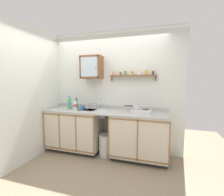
{
  "coord_description": "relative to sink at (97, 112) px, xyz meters",
  "views": [
    {
      "loc": [
        1.11,
        -2.63,
        1.57
      ],
      "look_at": [
        0.13,
        0.56,
        1.21
      ],
      "focal_mm": 25.15,
      "sensor_mm": 36.0,
      "label": 1
    }
  ],
  "objects": [
    {
      "name": "spice_shelf",
      "position": [
        0.73,
        0.2,
        0.78
      ],
      "size": [
        1.0,
        0.14,
        0.23
      ],
      "color": "brown"
    },
    {
      "name": "sink",
      "position": [
        0.0,
        0.0,
        0.0
      ],
      "size": [
        0.58,
        0.42,
        0.41
      ],
      "color": "silver",
      "rests_on": "countertop"
    },
    {
      "name": "back_wall",
      "position": [
        0.17,
        0.3,
        0.43
      ],
      "size": [
        3.23,
        0.07,
        2.67
      ],
      "color": "silver",
      "rests_on": "ground"
    },
    {
      "name": "lower_cabinet_run",
      "position": [
        -0.53,
        -0.04,
        -0.45
      ],
      "size": [
        1.2,
        0.63,
        0.91
      ],
      "color": "black",
      "rests_on": "ground"
    },
    {
      "name": "trash_bin",
      "position": [
        0.22,
        -0.12,
        -0.67
      ],
      "size": [
        0.29,
        0.29,
        0.45
      ],
      "color": "silver",
      "rests_on": "ground"
    },
    {
      "name": "side_wall_left",
      "position": [
        -1.16,
        -0.7,
        0.42
      ],
      "size": [
        0.05,
        3.54,
        2.67
      ],
      "primitive_type": "cube",
      "color": "silver",
      "rests_on": "ground"
    },
    {
      "name": "saucepan",
      "position": [
        0.85,
        -0.0,
        0.15
      ],
      "size": [
        0.32,
        0.17,
        0.08
      ],
      "color": "silver",
      "rests_on": "hot_plate_stove"
    },
    {
      "name": "hot_plate_stove",
      "position": [
        0.94,
        -0.02,
        0.06
      ],
      "size": [
        0.37,
        0.26,
        0.07
      ],
      "color": "silver",
      "rests_on": "countertop"
    },
    {
      "name": "countertop",
      "position": [
        0.17,
        -0.04,
        0.01
      ],
      "size": [
        2.59,
        0.65,
        0.03
      ],
      "primitive_type": "cube",
      "color": "#B2B2AD",
      "rests_on": "lower_cabinet_run"
    },
    {
      "name": "floor",
      "position": [
        0.17,
        -0.47,
        -0.91
      ],
      "size": [
        5.63,
        5.63,
        0.0
      ],
      "primitive_type": "plane",
      "color": "gray",
      "rests_on": "ground"
    },
    {
      "name": "mug",
      "position": [
        -0.31,
        -0.08,
        0.08
      ],
      "size": [
        0.13,
        0.09,
        0.11
      ],
      "color": "#3F6699",
      "rests_on": "countertop"
    },
    {
      "name": "bottle_opaque_white_0",
      "position": [
        -0.49,
        -0.09,
        0.13
      ],
      "size": [
        0.07,
        0.07,
        0.23
      ],
      "color": "white",
      "rests_on": "countertop"
    },
    {
      "name": "wall_cabinet",
      "position": [
        -0.18,
        0.13,
        0.96
      ],
      "size": [
        0.47,
        0.3,
        0.5
      ],
      "color": "brown"
    },
    {
      "name": "lower_cabinet_run_right",
      "position": [
        0.92,
        -0.03,
        -0.45
      ],
      "size": [
        1.12,
        0.63,
        0.91
      ],
      "color": "black",
      "rests_on": "ground"
    },
    {
      "name": "dish_rack",
      "position": [
        -0.22,
        -0.04,
        0.06
      ],
      "size": [
        0.36,
        0.27,
        0.17
      ],
      "color": "#26664C",
      "rests_on": "countertop"
    },
    {
      "name": "bottle_detergent_teal_1",
      "position": [
        -0.54,
        0.06,
        0.15
      ],
      "size": [
        0.06,
        0.06,
        0.27
      ],
      "color": "teal",
      "rests_on": "countertop"
    },
    {
      "name": "bottle_soda_green_2",
      "position": [
        -0.67,
        -0.03,
        0.16
      ],
      "size": [
        0.08,
        0.08,
        0.29
      ],
      "color": "#4CB266",
      "rests_on": "countertop"
    },
    {
      "name": "backsplash",
      "position": [
        0.17,
        0.26,
        0.07
      ],
      "size": [
        2.59,
        0.02,
        0.08
      ],
      "primitive_type": "cube",
      "color": "#B2B2AD",
      "rests_on": "countertop"
    }
  ]
}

